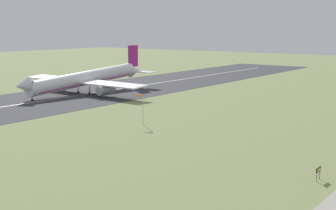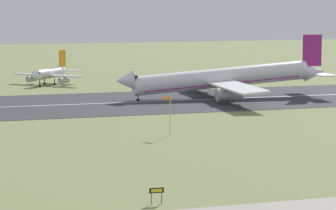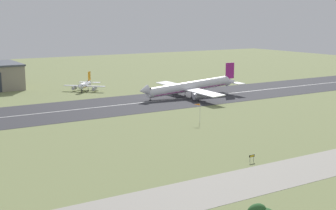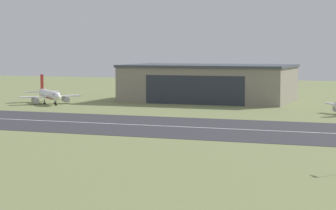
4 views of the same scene
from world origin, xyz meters
name	(u,v)px [view 1 (image 1 of 4)]	position (x,y,z in m)	size (l,w,h in m)	color
ground_plane	(124,168)	(0.00, 64.48, 0.00)	(639.50, 639.50, 0.00)	#7A8451
airplane_landing	(85,79)	(54.99, 131.03, 4.75)	(53.89, 51.67, 15.11)	white
windsock_pole	(138,98)	(26.60, 84.20, 6.10)	(1.92, 2.24, 6.82)	#B7B7BC
runway_sign	(319,171)	(12.07, 38.26, 1.46)	(1.76, 0.13, 1.92)	#4C4C51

